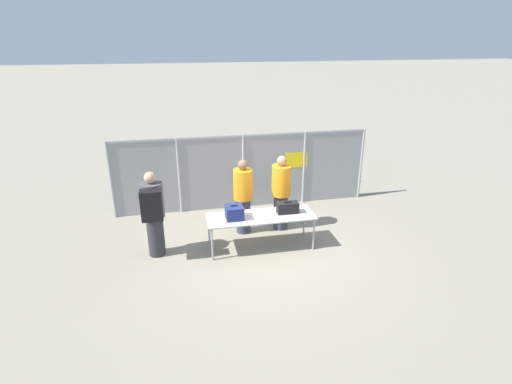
{
  "coord_description": "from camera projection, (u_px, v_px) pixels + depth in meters",
  "views": [
    {
      "loc": [
        -1.68,
        -7.38,
        4.31
      ],
      "look_at": [
        -0.01,
        0.65,
        1.05
      ],
      "focal_mm": 28.0,
      "sensor_mm": 36.0,
      "label": 1
    }
  ],
  "objects": [
    {
      "name": "inspection_table",
      "position": [
        261.0,
        218.0,
        8.4
      ],
      "size": [
        2.27,
        0.77,
        0.75
      ],
      "color": "#B2B2AD",
      "rests_on": "ground_plane"
    },
    {
      "name": "utility_trailer",
      "position": [
        299.0,
        167.0,
        12.59
      ],
      "size": [
        3.39,
        2.17,
        0.64
      ],
      "color": "#4C6B47",
      "rests_on": "ground_plane"
    },
    {
      "name": "security_worker_far",
      "position": [
        281.0,
        192.0,
        9.18
      ],
      "size": [
        0.44,
        0.44,
        1.78
      ],
      "rotation": [
        0.0,
        0.0,
        3.56
      ],
      "color": "#383D4C",
      "rests_on": "ground_plane"
    },
    {
      "name": "suitcase_navy",
      "position": [
        234.0,
        212.0,
        8.22
      ],
      "size": [
        0.36,
        0.36,
        0.3
      ],
      "color": "navy",
      "rests_on": "inspection_table"
    },
    {
      "name": "security_worker_near",
      "position": [
        243.0,
        196.0,
        9.01
      ],
      "size": [
        0.43,
        0.43,
        1.75
      ],
      "rotation": [
        0.0,
        0.0,
        2.85
      ],
      "color": "#383D4C",
      "rests_on": "ground_plane"
    },
    {
      "name": "suitcase_black",
      "position": [
        288.0,
        208.0,
        8.49
      ],
      "size": [
        0.46,
        0.22,
        0.26
      ],
      "color": "black",
      "rests_on": "inspection_table"
    },
    {
      "name": "fence_section",
      "position": [
        244.0,
        170.0,
        10.32
      ],
      "size": [
        6.64,
        0.07,
        1.96
      ],
      "color": "#9EA0A5",
      "rests_on": "ground_plane"
    },
    {
      "name": "traveler_hooded",
      "position": [
        153.0,
        212.0,
        7.96
      ],
      "size": [
        0.45,
        0.7,
        1.82
      ],
      "rotation": [
        0.0,
        0.0,
        -0.2
      ],
      "color": "#2D2D33",
      "rests_on": "ground_plane"
    },
    {
      "name": "ground_plane",
      "position": [
        262.0,
        248.0,
        8.62
      ],
      "size": [
        120.0,
        120.0,
        0.0
      ],
      "primitive_type": "plane",
      "color": "gray"
    }
  ]
}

